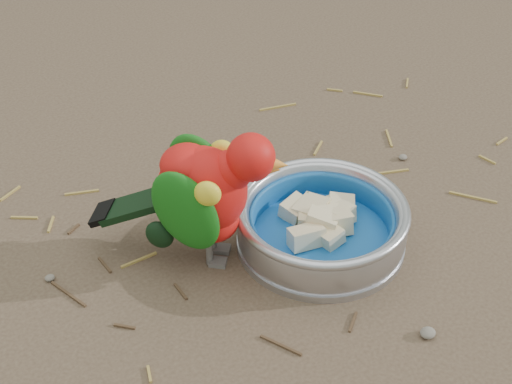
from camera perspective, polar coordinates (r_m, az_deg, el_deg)
ground at (r=1.02m, az=6.09°, el=-3.20°), size 60.00×60.00×0.00m
food_bowl at (r=1.00m, az=4.72°, el=-3.45°), size 0.21×0.21×0.02m
bowl_wall at (r=0.98m, az=4.80°, el=-2.13°), size 0.21×0.21×0.04m
fruit_wedges at (r=0.99m, az=4.78°, el=-2.44°), size 0.13×0.13×0.03m
lory_parrot at (r=0.93m, az=-3.66°, el=-0.60°), size 0.23×0.23×0.18m
ground_debris at (r=1.03m, az=4.47°, el=-2.59°), size 0.90×0.80×0.01m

